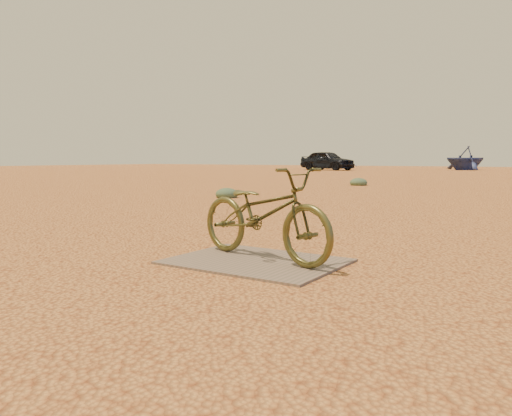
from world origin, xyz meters
The scene contains 8 objects.
ground centered at (0.00, 0.00, 0.00)m, with size 120.00×120.00×0.00m, color #D18C43.
plywood_board centered at (-0.31, 0.58, 0.01)m, with size 1.57×1.18×0.02m, color #735E4D.
bicycle centered at (-0.28, 0.67, 0.46)m, with size 0.59×1.68×0.88m, color #4C4920.
car centered at (-15.60, 34.93, 0.81)m, with size 1.90×4.73×1.61m, color black.
boat_near_left centered at (-17.77, 41.43, 0.53)m, with size 3.63×5.08×1.05m, color beige.
boat_far_left centered at (-5.94, 41.30, 1.01)m, with size 3.31×3.84×2.02m, color navy.
kale_a centered at (-5.21, 6.76, 0.00)m, with size 0.57×0.57×0.31m, color #506445.
kale_c centered at (-4.55, 13.94, 0.00)m, with size 0.63×0.63×0.35m, color #506445.
Camera 1 is at (2.23, -3.32, 0.99)m, focal length 35.00 mm.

